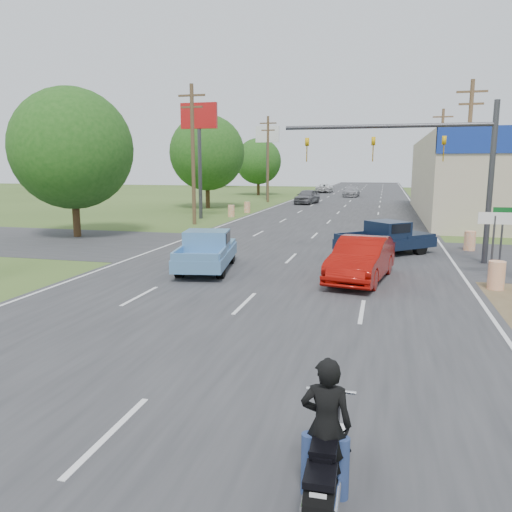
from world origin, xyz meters
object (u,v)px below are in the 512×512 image
(motorcycle, at_px, (325,463))
(rider, at_px, (326,432))
(red_convertible, at_px, (361,260))
(navy_pickup, at_px, (388,238))
(blue_pickup, at_px, (207,250))
(distant_car_silver, at_px, (351,191))
(distant_car_grey, at_px, (307,197))
(distant_car_white, at_px, (325,188))

(motorcycle, height_order, rider, rider)
(red_convertible, bearing_deg, navy_pickup, 90.50)
(blue_pickup, distance_m, distant_car_silver, 52.69)
(navy_pickup, distance_m, distant_car_silver, 47.37)
(rider, bearing_deg, navy_pickup, -93.82)
(blue_pickup, relative_size, distant_car_grey, 1.06)
(motorcycle, distance_m, distant_car_grey, 51.49)
(distant_car_silver, bearing_deg, distant_car_white, 118.52)
(rider, height_order, blue_pickup, rider)
(blue_pickup, xyz_separation_m, navy_pickup, (7.26, 5.50, -0.00))
(red_convertible, bearing_deg, distant_car_grey, 111.30)
(red_convertible, xyz_separation_m, distant_car_grey, (-7.82, 37.99, 0.03))
(blue_pickup, bearing_deg, navy_pickup, 27.35)
(navy_pickup, height_order, distant_car_grey, distant_car_grey)
(rider, distance_m, navy_pickup, 18.85)
(motorcycle, bearing_deg, blue_pickup, 114.35)
(red_convertible, relative_size, distant_car_silver, 0.95)
(navy_pickup, height_order, distant_car_silver, navy_pickup)
(navy_pickup, distance_m, distant_car_white, 58.10)
(distant_car_silver, bearing_deg, distant_car_grey, -102.15)
(blue_pickup, xyz_separation_m, distant_car_grey, (-1.54, 37.48, 0.00))
(rider, relative_size, distant_car_silver, 0.35)
(navy_pickup, xyz_separation_m, distant_car_white, (-9.78, 57.28, -0.12))
(distant_car_grey, relative_size, distant_car_silver, 0.95)
(rider, distance_m, distant_car_grey, 51.43)
(red_convertible, xyz_separation_m, distant_car_white, (-8.81, 63.29, -0.10))
(motorcycle, height_order, distant_car_grey, distant_car_grey)
(blue_pickup, xyz_separation_m, distant_car_silver, (2.43, 52.63, -0.08))
(rider, relative_size, blue_pickup, 0.35)
(rider, distance_m, blue_pickup, 14.80)
(motorcycle, bearing_deg, red_convertible, 89.37)
(red_convertible, xyz_separation_m, navy_pickup, (0.97, 6.02, 0.02))
(motorcycle, relative_size, distant_car_grey, 0.46)
(distant_car_silver, bearing_deg, red_convertible, -83.34)
(distant_car_grey, relative_size, distant_car_white, 0.96)
(distant_car_silver, height_order, distant_car_white, distant_car_silver)
(rider, distance_m, distant_car_white, 76.64)
(red_convertible, distance_m, blue_pickup, 6.31)
(distant_car_white, bearing_deg, navy_pickup, 101.83)
(red_convertible, height_order, distant_car_silver, red_convertible)
(blue_pickup, bearing_deg, distant_car_white, 82.48)
(distant_car_white, bearing_deg, distant_car_grey, 94.38)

